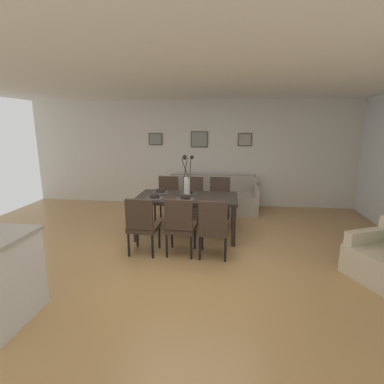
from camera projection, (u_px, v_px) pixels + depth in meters
ground_plane at (189, 259)px, 4.47m from camera, size 9.00×9.00×0.00m
back_wall_panel at (206, 153)px, 7.32m from camera, size 9.00×0.10×2.60m
ceiling_panel at (192, 79)px, 4.27m from camera, size 9.00×7.20×0.08m
dining_table at (187, 200)px, 5.30m from camera, size 1.80×0.96×0.74m
dining_chair_near_left at (142, 223)px, 4.52m from camera, size 0.46×0.46×0.92m
dining_chair_near_right at (167, 196)px, 6.24m from camera, size 0.47×0.47×0.92m
dining_chair_far_left at (180, 224)px, 4.49m from camera, size 0.45×0.45×0.92m
dining_chair_far_right at (192, 197)px, 6.17m from camera, size 0.47×0.47×0.92m
dining_chair_mid_left at (213, 226)px, 4.40m from camera, size 0.45×0.45×0.92m
dining_chair_mid_right at (219, 198)px, 6.13m from camera, size 0.47×0.47×0.92m
centerpiece_vase at (187, 181)px, 5.22m from camera, size 0.21×0.23×0.73m
placemat_near_left at (155, 198)px, 5.14m from camera, size 0.32×0.32×0.01m
bowl_near_left at (155, 196)px, 5.13m from camera, size 0.17×0.17×0.07m
placemat_near_right at (160, 192)px, 5.56m from camera, size 0.32×0.32×0.01m
bowl_near_right at (160, 191)px, 5.55m from camera, size 0.17×0.17×0.07m
placemat_far_left at (185, 199)px, 5.07m from camera, size 0.32×0.32×0.01m
bowl_far_left at (185, 197)px, 5.07m from camera, size 0.17×0.17×0.07m
placemat_far_right at (189, 193)px, 5.49m from camera, size 0.32×0.32×0.01m
bowl_far_right at (189, 191)px, 5.48m from camera, size 0.17×0.17×0.07m
sofa at (212, 199)px, 6.99m from camera, size 2.10×0.84×0.80m
framed_picture_left at (155, 139)px, 7.33m from camera, size 0.34×0.03×0.30m
framed_picture_center at (199, 139)px, 7.20m from camera, size 0.42×0.03×0.39m
framed_picture_right at (245, 140)px, 7.07m from camera, size 0.33×0.03×0.31m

